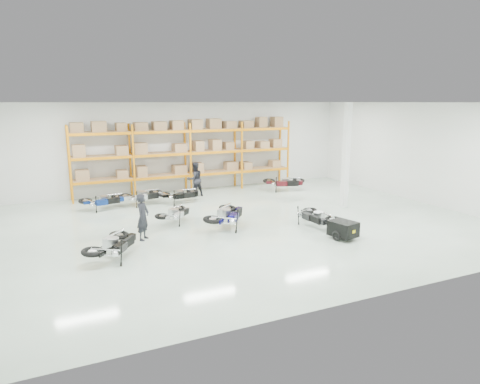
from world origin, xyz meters
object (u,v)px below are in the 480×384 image
moto_blue_centre (227,211)px  person_back (195,179)px  moto_back_b (142,193)px  person_left (143,217)px  moto_touring_right (316,213)px  trailer (343,229)px  moto_back_a (103,198)px  moto_back_d (285,180)px  moto_back_c (180,192)px  moto_silver_left (175,211)px  moto_black_far_left (114,240)px

moto_blue_centre → person_back: 5.59m
moto_back_b → person_left: bearing=156.3°
moto_touring_right → trailer: (-0.00, -1.60, -0.16)m
moto_back_a → moto_back_d: 9.06m
trailer → person_back: (-2.39, 8.40, 0.48)m
trailer → moto_blue_centre: bearing=122.7°
moto_touring_right → person_back: 7.21m
moto_back_c → moto_blue_centre: bearing=-178.7°
moto_touring_right → person_left: bearing=168.3°
moto_blue_centre → moto_back_c: size_ratio=1.23×
trailer → moto_back_d: (2.27, 7.76, 0.22)m
moto_silver_left → trailer: moto_silver_left is taller
person_left → trailer: bearing=-76.4°
moto_touring_right → moto_back_c: moto_touring_right is taller
moto_silver_left → moto_black_far_left: (-2.70, -2.96, 0.08)m
moto_back_a → person_left: (0.68, -4.80, 0.26)m
moto_silver_left → moto_black_far_left: bearing=93.0°
person_left → moto_back_c: bearing=7.8°
moto_black_far_left → person_back: bearing=-87.7°
moto_silver_left → person_back: size_ratio=0.94×
moto_back_c → moto_back_d: 5.73m
moto_back_d → person_left: size_ratio=1.20×
moto_blue_centre → moto_back_b: moto_blue_centre is taller
moto_black_far_left → moto_back_d: 11.53m
moto_silver_left → person_back: bearing=-72.5°
moto_back_d → moto_black_far_left: bearing=144.2°
moto_blue_centre → trailer: bearing=177.8°
moto_silver_left → moto_touring_right: (4.58, -2.65, 0.03)m
moto_blue_centre → moto_black_far_left: (-4.24, -1.55, -0.05)m
moto_black_far_left → moto_silver_left: bearing=-95.5°
moto_touring_right → moto_back_b: 7.95m
moto_back_a → moto_back_c: bearing=-104.3°
moto_black_far_left → moto_back_d: bearing=-109.0°
moto_back_c → person_left: person_left is taller
moto_back_d → moto_back_c: bearing=114.2°
moto_back_a → trailer: bearing=-149.3°
moto_silver_left → moto_back_a: size_ratio=0.93×
moto_back_d → person_left: (-8.37, -5.03, 0.21)m
moto_back_c → moto_back_b: bearing=73.9°
moto_back_d → person_left: 9.77m
moto_back_d → moto_back_a: bearing=111.6°
trailer → person_left: bearing=141.7°
person_left → moto_blue_centre: bearing=-50.2°
moto_touring_right → person_back: size_ratio=1.00×
moto_blue_centre → trailer: 4.17m
moto_silver_left → moto_back_b: size_ratio=0.89×
moto_touring_right → moto_back_a: moto_back_a is taller
moto_blue_centre → moto_silver_left: 2.09m
moto_back_c → moto_back_d: (5.72, 0.41, 0.07)m
moto_blue_centre → moto_back_b: bearing=-26.2°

